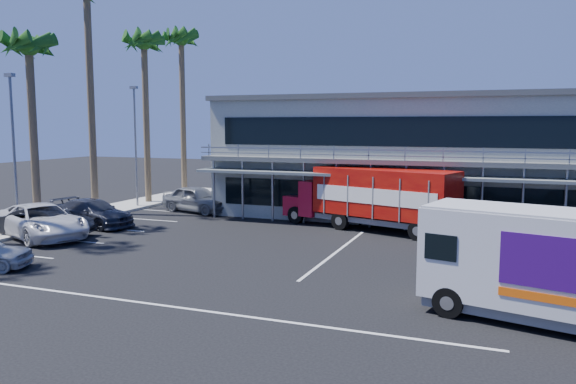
% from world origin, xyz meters
% --- Properties ---
extents(ground, '(120.00, 120.00, 0.00)m').
position_xyz_m(ground, '(0.00, 0.00, 0.00)').
color(ground, black).
rests_on(ground, ground).
extents(building, '(22.40, 12.00, 7.30)m').
position_xyz_m(building, '(3.00, 14.94, 3.66)').
color(building, gray).
rests_on(building, ground).
extents(curb_strip, '(3.00, 32.00, 0.16)m').
position_xyz_m(curb_strip, '(-15.00, 6.00, 0.08)').
color(curb_strip, '#A5A399').
rests_on(curb_strip, ground).
extents(palm_c, '(2.80, 2.80, 10.75)m').
position_xyz_m(palm_c, '(-14.90, 3.00, 9.21)').
color(palm_c, brown).
rests_on(palm_c, ground).
extents(palm_d, '(2.80, 2.80, 14.75)m').
position_xyz_m(palm_d, '(-15.20, 8.00, 12.80)').
color(palm_d, brown).
rests_on(palm_d, ground).
extents(palm_e, '(2.80, 2.80, 12.25)m').
position_xyz_m(palm_e, '(-14.70, 13.00, 10.57)').
color(palm_e, brown).
rests_on(palm_e, ground).
extents(palm_f, '(2.80, 2.80, 13.25)m').
position_xyz_m(palm_f, '(-15.10, 18.50, 11.47)').
color(palm_f, brown).
rests_on(palm_f, ground).
extents(light_pole_near, '(0.50, 0.25, 8.09)m').
position_xyz_m(light_pole_near, '(-14.20, 1.00, 4.50)').
color(light_pole_near, gray).
rests_on(light_pole_near, ground).
extents(light_pole_far, '(0.50, 0.25, 8.09)m').
position_xyz_m(light_pole_far, '(-14.20, 11.00, 4.50)').
color(light_pole_far, gray).
rests_on(light_pole_far, ground).
extents(red_truck, '(9.99, 5.19, 3.29)m').
position_xyz_m(red_truck, '(2.36, 8.71, 1.81)').
color(red_truck, '#AD0D27').
rests_on(red_truck, ground).
extents(white_van, '(6.94, 3.77, 3.22)m').
position_xyz_m(white_van, '(9.87, -3.54, 1.71)').
color(white_van, silver).
rests_on(white_van, ground).
extents(parked_car_b, '(4.71, 2.52, 1.47)m').
position_xyz_m(parked_car_b, '(-12.50, 1.20, 0.74)').
color(parked_car_b, black).
rests_on(parked_car_b, ground).
extents(parked_car_c, '(6.67, 4.96, 1.68)m').
position_xyz_m(parked_car_c, '(-12.50, 0.80, 0.84)').
color(parked_car_c, silver).
rests_on(parked_car_c, ground).
extents(parked_car_d, '(5.40, 2.97, 1.48)m').
position_xyz_m(parked_car_d, '(-12.29, 4.34, 0.74)').
color(parked_car_d, '#282A35').
rests_on(parked_car_d, ground).
extents(parked_car_e, '(5.27, 3.16, 1.68)m').
position_xyz_m(parked_car_e, '(-9.50, 10.80, 0.84)').
color(parked_car_e, slate).
rests_on(parked_car_e, ground).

